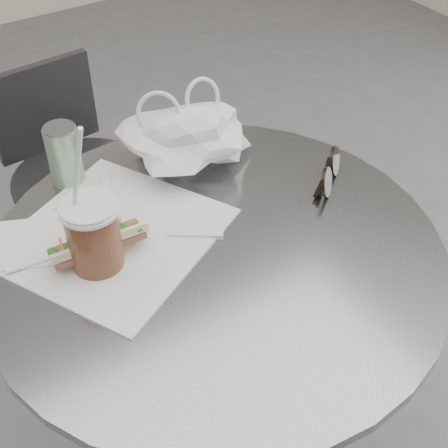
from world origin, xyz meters
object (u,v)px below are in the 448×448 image
banh_mi (97,241)px  sunglasses (329,173)px  chair_far (82,207)px  iced_coffee (93,234)px  cafe_table (217,351)px  drink_can (64,154)px

banh_mi → sunglasses: (0.44, -0.05, -0.01)m
banh_mi → chair_far: bearing=78.0°
iced_coffee → cafe_table: bearing=-22.4°
chair_far → iced_coffee: iced_coffee is taller
chair_far → banh_mi: size_ratio=3.65×
cafe_table → chair_far: cafe_table is taller
iced_coffee → sunglasses: (0.45, -0.03, -0.04)m
iced_coffee → chair_far: bearing=74.8°
drink_can → banh_mi: bearing=-99.5°
chair_far → drink_can: size_ratio=6.04×
cafe_table → drink_can: 0.47m
chair_far → iced_coffee: 0.84m
chair_far → banh_mi: bearing=70.2°
chair_far → sunglasses: (0.27, -0.69, 0.45)m
chair_far → drink_can: drink_can is taller
cafe_table → banh_mi: banh_mi is taller
iced_coffee → sunglasses: bearing=-4.3°
iced_coffee → drink_can: (0.04, 0.23, -0.01)m
sunglasses → drink_can: size_ratio=0.97×
drink_can → sunglasses: bearing=-33.7°
iced_coffee → sunglasses: iced_coffee is taller
banh_mi → sunglasses: size_ratio=1.71×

